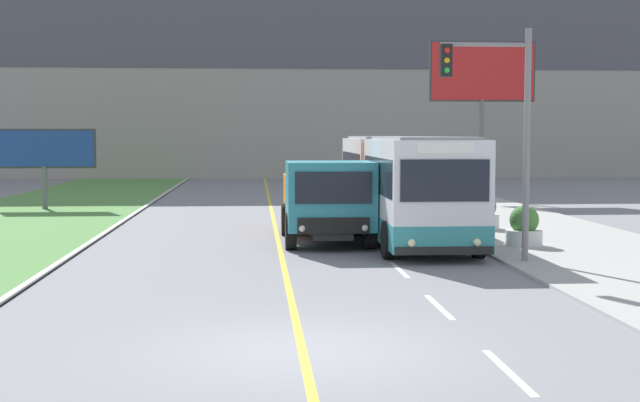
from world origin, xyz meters
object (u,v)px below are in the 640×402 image
(planter_round_second, at_px, (484,214))
(planter_round_near, at_px, (524,228))
(billboard_small, at_px, (44,151))
(dump_truck, at_px, (328,202))
(billboard_large, at_px, (482,77))
(planter_round_third, at_px, (453,204))
(traffic_light_mast, at_px, (502,115))
(city_bus, at_px, (402,186))

(planter_round_second, bearing_deg, planter_round_near, -90.49)
(billboard_small, xyz_separation_m, planter_round_near, (16.77, -14.60, -1.95))
(dump_truck, height_order, billboard_small, billboard_small)
(billboard_large, distance_m, planter_round_third, 11.68)
(planter_round_second, bearing_deg, billboard_large, 76.02)
(dump_truck, relative_size, planter_round_third, 5.67)
(planter_round_second, xyz_separation_m, planter_round_third, (-0.04, 4.61, -0.02))
(traffic_light_mast, bearing_deg, planter_round_near, 62.85)
(billboard_small, xyz_separation_m, planter_round_second, (16.81, -9.99, -1.95))
(dump_truck, bearing_deg, planter_round_third, 55.16)
(planter_round_near, bearing_deg, billboard_large, 79.23)
(planter_round_near, bearing_deg, dump_truck, 166.80)
(dump_truck, distance_m, billboard_small, 17.48)
(traffic_light_mast, relative_size, planter_round_third, 5.27)
(planter_round_second, bearing_deg, traffic_light_mast, -101.77)
(planter_round_second, distance_m, planter_round_third, 4.61)
(billboard_large, xyz_separation_m, billboard_small, (-20.36, -4.28, -3.53))
(traffic_light_mast, bearing_deg, planter_round_third, 82.77)
(traffic_light_mast, height_order, billboard_large, billboard_large)
(dump_truck, bearing_deg, city_bus, 37.71)
(dump_truck, xyz_separation_m, billboard_large, (9.11, 17.59, 4.80))
(city_bus, bearing_deg, dump_truck, -142.29)
(city_bus, height_order, planter_round_third, city_bus)
(billboard_large, xyz_separation_m, planter_round_third, (-3.59, -9.66, -5.50))
(dump_truck, height_order, planter_round_third, dump_truck)
(city_bus, distance_m, planter_round_third, 6.76)
(planter_round_near, bearing_deg, planter_round_third, 89.98)
(city_bus, xyz_separation_m, planter_round_third, (2.99, 5.97, -1.05))
(billboard_small, bearing_deg, planter_round_second, -30.73)
(city_bus, height_order, billboard_small, billboard_small)
(city_bus, relative_size, billboard_small, 2.93)
(dump_truck, bearing_deg, planter_round_second, 30.85)
(traffic_light_mast, xyz_separation_m, planter_round_near, (1.55, 3.02, -3.14))
(planter_round_near, bearing_deg, billboard_small, 138.95)
(city_bus, xyz_separation_m, planter_round_near, (2.99, -3.25, -1.03))
(planter_round_near, height_order, planter_round_second, planter_round_near)
(dump_truck, height_order, traffic_light_mast, traffic_light_mast)
(planter_round_third, bearing_deg, planter_round_near, -90.02)
(dump_truck, bearing_deg, billboard_large, 62.63)
(billboard_small, bearing_deg, planter_round_near, -41.05)
(billboard_small, height_order, planter_round_near, billboard_small)
(planter_round_third, bearing_deg, dump_truck, -124.84)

